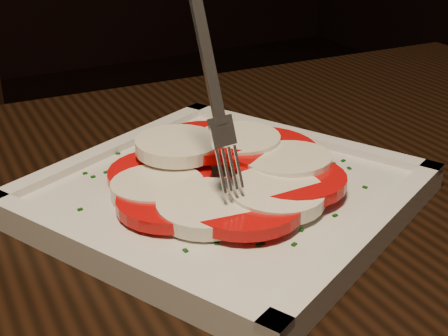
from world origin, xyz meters
TOP-DOWN VIEW (x-y plane):
  - plate at (0.07, 0.01)m, footprint 0.32×0.32m
  - caprese_salad at (0.07, 0.01)m, footprint 0.21×0.20m
  - fork at (0.05, -0.01)m, footprint 0.03×0.06m

SIDE VIEW (x-z plane):
  - plate at x=0.07m, z-range 0.75..0.76m
  - caprese_salad at x=0.07m, z-range 0.76..0.79m
  - fork at x=0.05m, z-range 0.79..0.94m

